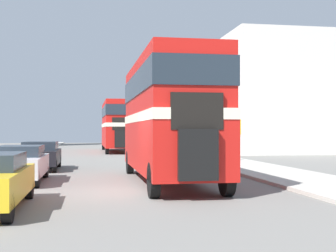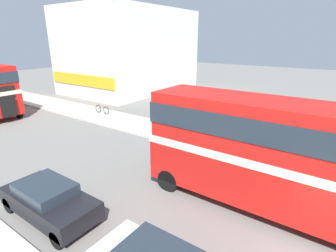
{
  "view_description": "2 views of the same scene",
  "coord_description": "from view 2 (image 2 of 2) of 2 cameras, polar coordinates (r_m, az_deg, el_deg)",
  "views": [
    {
      "loc": [
        -1.37,
        -14.49,
        1.93
      ],
      "look_at": [
        1.56,
        2.68,
        2.1
      ],
      "focal_mm": 50.0,
      "sensor_mm": 36.0,
      "label": 1
    },
    {
      "loc": [
        -8.08,
        0.49,
        6.61
      ],
      "look_at": [
        1.56,
        7.29,
        2.65
      ],
      "focal_mm": 28.0,
      "sensor_mm": 36.0,
      "label": 2
    }
  ],
  "objects": [
    {
      "name": "double_decker_bus",
      "position": [
        10.65,
        20.91,
        -4.6
      ],
      "size": [
        2.47,
        9.7,
        4.48
      ],
      "color": "red",
      "rests_on": "ground_plane"
    },
    {
      "name": "car_parked_far",
      "position": [
        11.37,
        -24.49,
        -14.45
      ],
      "size": [
        1.79,
        4.17,
        1.39
      ],
      "color": "black",
      "rests_on": "ground_plane"
    },
    {
      "name": "pedestrian_walking",
      "position": [
        19.96,
        -3.21,
        2.53
      ],
      "size": [
        0.35,
        0.35,
        1.75
      ],
      "color": "#282833",
      "rests_on": "sidewalk_right"
    },
    {
      "name": "bicycle_on_pavement",
      "position": [
        24.49,
        -14.14,
        3.51
      ],
      "size": [
        0.05,
        1.76,
        0.78
      ],
      "color": "black",
      "rests_on": "sidewalk_right"
    },
    {
      "name": "shop_building_block",
      "position": [
        36.04,
        -8.14,
        15.93
      ],
      "size": [
        16.23,
        10.95,
        10.11
      ],
      "color": "silver",
      "rests_on": "ground_plane"
    }
  ]
}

